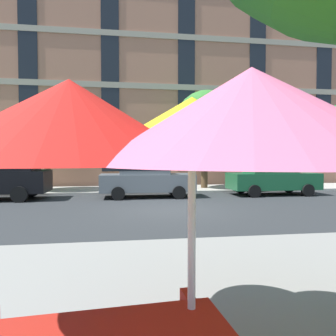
# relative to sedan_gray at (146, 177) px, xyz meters

# --- Properties ---
(ground_plane) EXTENTS (120.00, 120.00, 0.00)m
(ground_plane) POSITION_rel_sedan_gray_xyz_m (0.62, -3.70, -0.95)
(ground_plane) COLOR #2D3033
(sidewalk_far) EXTENTS (56.00, 3.60, 0.12)m
(sidewalk_far) POSITION_rel_sedan_gray_xyz_m (0.62, 3.10, -0.89)
(sidewalk_far) COLOR #B2ADA3
(sidewalk_far) RESTS_ON ground
(apartment_building) EXTENTS (38.75, 12.08, 19.20)m
(apartment_building) POSITION_rel_sedan_gray_xyz_m (0.62, 11.29, 8.65)
(apartment_building) COLOR #A87056
(apartment_building) RESTS_ON ground
(sedan_gray) EXTENTS (4.40, 1.98, 1.78)m
(sedan_gray) POSITION_rel_sedan_gray_xyz_m (0.00, 0.00, 0.00)
(sedan_gray) COLOR slate
(sedan_gray) RESTS_ON ground
(sedan_green) EXTENTS (4.40, 1.98, 1.78)m
(sedan_green) POSITION_rel_sedan_gray_xyz_m (6.34, 0.00, 0.00)
(sedan_green) COLOR #195933
(sedan_green) RESTS_ON ground
(street_tree_left) EXTENTS (3.18, 3.22, 4.72)m
(street_tree_left) POSITION_rel_sedan_gray_xyz_m (-5.40, 2.82, 2.13)
(street_tree_left) COLOR brown
(street_tree_left) RESTS_ON ground
(street_tree_middle) EXTENTS (3.82, 3.85, 5.70)m
(street_tree_middle) POSITION_rel_sedan_gray_xyz_m (3.71, 2.79, 2.88)
(street_tree_middle) COLOR #4C3823
(street_tree_middle) RESTS_ON ground
(patio_umbrella) EXTENTS (3.46, 3.46, 2.36)m
(patio_umbrella) POSITION_rel_sedan_gray_xyz_m (-0.69, -12.70, 1.14)
(patio_umbrella) COLOR silver
(patio_umbrella) RESTS_ON ground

